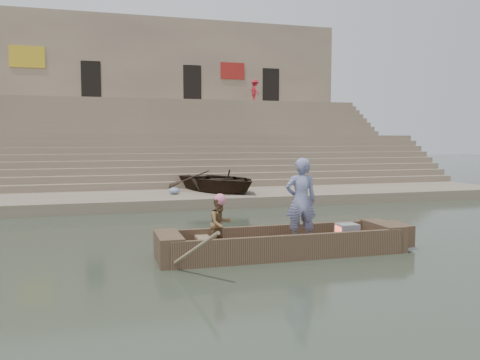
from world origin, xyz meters
name	(u,v)px	position (x,y,z in m)	size (l,w,h in m)	color
ground	(168,249)	(0.00, 0.00, 0.00)	(120.00, 120.00, 0.00)	#2A3427
lower_landing	(141,200)	(0.00, 8.00, 0.20)	(32.00, 4.00, 0.40)	gray
mid_landing	(129,161)	(0.00, 15.50, 1.40)	(32.00, 3.00, 2.80)	gray
upper_landing	(123,139)	(0.00, 22.50, 2.60)	(32.00, 3.00, 5.20)	gray
ghat_steps	(128,153)	(0.00, 17.19, 1.80)	(32.00, 11.00, 5.20)	gray
building_wall	(120,99)	(0.00, 26.50, 5.60)	(32.00, 5.07, 11.20)	tan
main_rowboat	(282,250)	(2.41, -1.29, 0.11)	(5.00, 1.30, 0.22)	brown
rowboat_trim	(291,241)	(2.62, -1.30, 0.31)	(6.04, 2.63, 1.82)	brown
standing_man	(301,201)	(2.85, -1.28, 1.19)	(0.71, 0.47, 1.95)	navy
rowing_man	(220,224)	(0.94, -1.44, 0.79)	(0.56, 0.43, 1.15)	#267436
television	(347,232)	(4.00, -1.29, 0.42)	(0.46, 0.42, 0.40)	gray
beached_rowboat	(218,181)	(3.25, 8.48, 0.86)	(3.16, 4.43, 0.92)	#2D2116
pedestrian	(255,91)	(9.23, 22.39, 6.02)	(1.06, 0.61, 1.64)	#AA1C28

